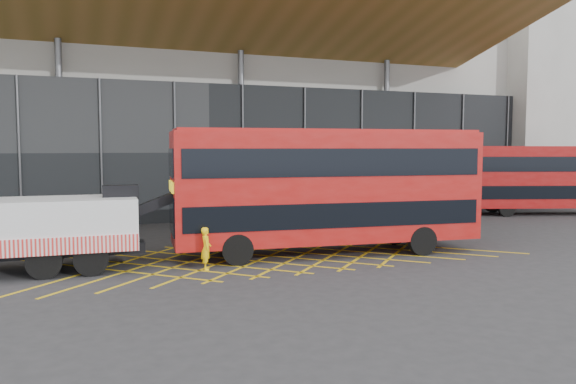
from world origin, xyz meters
name	(u,v)px	position (x,y,z in m)	size (l,w,h in m)	color
ground_plane	(231,259)	(0.00, 0.00, 0.00)	(120.00, 120.00, 0.00)	#29292C
road_markings	(269,256)	(1.60, 0.00, 0.01)	(19.96, 7.16, 0.01)	gold
construction_building	(183,79)	(1.92, 18.40, 8.98)	(55.00, 23.97, 18.00)	#969690
east_building	(542,80)	(32.00, 16.00, 10.00)	(15.00, 12.00, 20.00)	gray
bus_towed	(327,185)	(3.93, -0.42, 2.78)	(12.56, 4.27, 5.01)	#9E0F0C
bus_second	(552,177)	(23.20, 6.32, 2.43)	(10.94, 5.87, 4.38)	maroon
worker	(206,248)	(-1.32, -1.52, 0.76)	(0.55, 0.36, 1.51)	yellow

